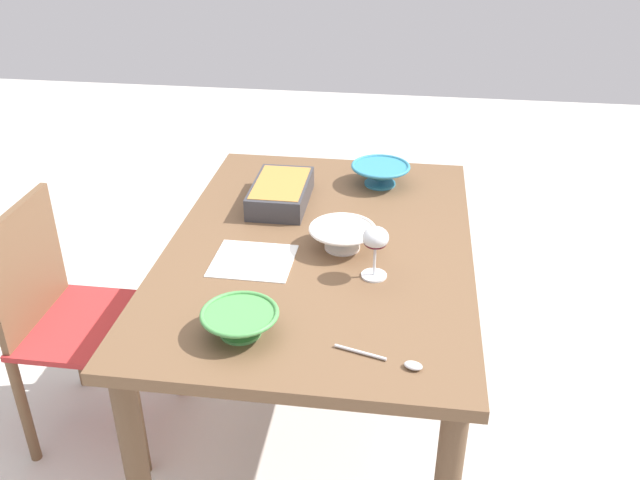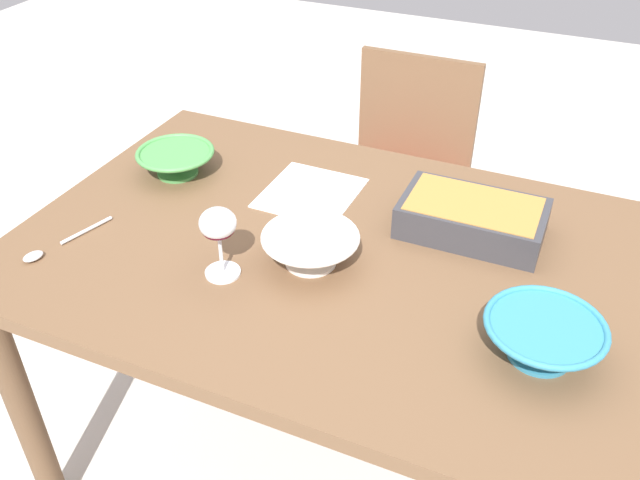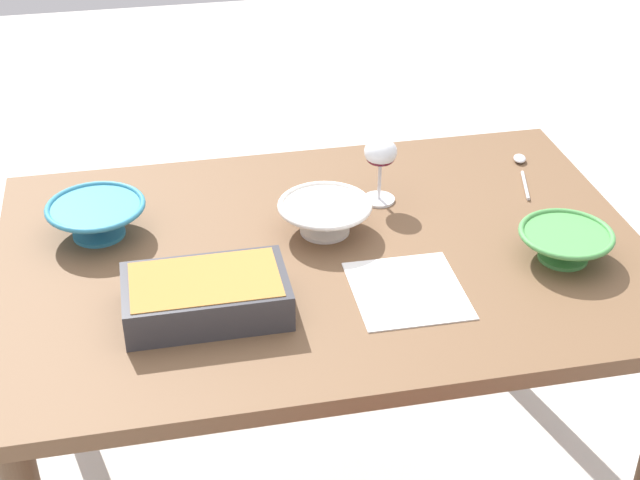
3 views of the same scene
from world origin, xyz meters
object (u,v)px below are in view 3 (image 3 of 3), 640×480
(mixing_bowl, at_px, (97,217))
(napkin, at_px, (407,290))
(dining_table, at_px, (324,288))
(serving_bowl, at_px, (325,215))
(wine_glass, at_px, (380,157))
(casserole_dish, at_px, (206,294))
(serving_spoon, at_px, (521,167))
(small_bowl, at_px, (565,243))

(mixing_bowl, xyz_separation_m, napkin, (-0.59, 0.34, -0.04))
(dining_table, height_order, napkin, napkin)
(serving_bowl, height_order, napkin, serving_bowl)
(wine_glass, bearing_deg, mixing_bowl, 2.01)
(casserole_dish, distance_m, serving_spoon, 0.91)
(small_bowl, xyz_separation_m, serving_bowl, (0.46, -0.20, 0.00))
(serving_spoon, bearing_deg, napkin, 46.56)
(small_bowl, bearing_deg, mixing_bowl, -16.98)
(wine_glass, height_order, serving_bowl, wine_glass)
(casserole_dish, relative_size, napkin, 1.32)
(napkin, bearing_deg, small_bowl, -172.19)
(mixing_bowl, distance_m, serving_bowl, 0.49)
(serving_spoon, bearing_deg, mixing_bowl, 5.72)
(serving_bowl, relative_size, serving_spoon, 0.95)
(mixing_bowl, bearing_deg, casserole_dish, 121.56)
(wine_glass, distance_m, small_bowl, 0.45)
(dining_table, xyz_separation_m, serving_bowl, (-0.02, -0.07, 0.14))
(dining_table, distance_m, mixing_bowl, 0.51)
(small_bowl, bearing_deg, serving_bowl, -23.74)
(casserole_dish, height_order, small_bowl, casserole_dish)
(dining_table, distance_m, small_bowl, 0.51)
(wine_glass, relative_size, serving_bowl, 0.76)
(dining_table, bearing_deg, small_bowl, 164.60)
(casserole_dish, xyz_separation_m, serving_bowl, (-0.28, -0.24, -0.00))
(small_bowl, distance_m, napkin, 0.35)
(dining_table, relative_size, casserole_dish, 4.39)
(wine_glass, distance_m, mixing_bowl, 0.63)
(wine_glass, distance_m, serving_bowl, 0.20)
(dining_table, bearing_deg, napkin, 126.06)
(serving_spoon, bearing_deg, casserole_dish, 27.90)
(dining_table, height_order, wine_glass, wine_glass)
(dining_table, height_order, serving_bowl, serving_bowl)
(mixing_bowl, xyz_separation_m, serving_bowl, (-0.48, 0.08, -0.00))
(napkin, bearing_deg, mixing_bowl, -29.45)
(serving_spoon, bearing_deg, dining_table, 25.25)
(dining_table, distance_m, wine_glass, 0.32)
(napkin, bearing_deg, dining_table, -53.94)
(wine_glass, relative_size, casserole_dish, 0.50)
(casserole_dish, distance_m, small_bowl, 0.74)
(serving_bowl, xyz_separation_m, napkin, (-0.11, 0.25, -0.04))
(mixing_bowl, bearing_deg, serving_bowl, 170.02)
(wine_glass, bearing_deg, serving_bowl, 35.57)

